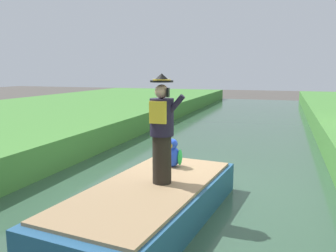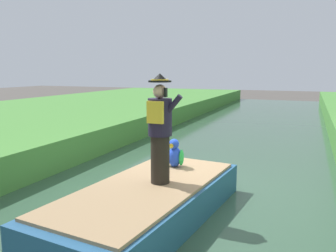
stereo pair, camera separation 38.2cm
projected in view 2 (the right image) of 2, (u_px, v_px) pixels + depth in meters
The scene contains 5 objects.
ground_plane at pixel (180, 195), 7.33m from camera, with size 80.00×80.00×0.00m, color #4C4742.
canal_water at pixel (180, 192), 7.32m from camera, with size 6.39×48.00×0.10m, color #33513D.
boat at pixel (147, 203), 5.83m from camera, with size 2.23×4.37×0.61m.
person_pirate at pixel (160, 129), 5.75m from camera, with size 0.61×0.42×1.85m.
parrot_plush at pixel (175, 155), 6.84m from camera, with size 0.36×0.35×0.57m.
Camera 2 is at (2.42, -6.57, 2.61)m, focal length 36.94 mm.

